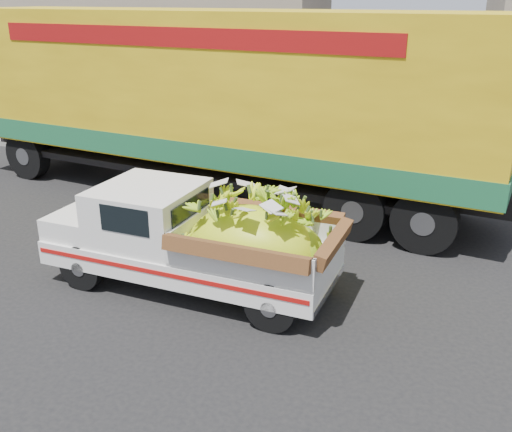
# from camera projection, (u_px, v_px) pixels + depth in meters

# --- Properties ---
(ground) EXTENTS (100.00, 100.00, 0.00)m
(ground) POSITION_uv_depth(u_px,v_px,m) (96.00, 262.00, 9.25)
(ground) COLOR black
(ground) RESTS_ON ground
(curb) EXTENTS (60.00, 0.25, 0.15)m
(curb) POSITION_uv_depth(u_px,v_px,m) (222.00, 159.00, 14.84)
(curb) COLOR gray
(curb) RESTS_ON ground
(sidewalk) EXTENTS (60.00, 4.00, 0.14)m
(sidewalk) POSITION_uv_depth(u_px,v_px,m) (245.00, 141.00, 16.73)
(sidewalk) COLOR gray
(sidewalk) RESTS_ON ground
(building_left) EXTENTS (18.00, 6.00, 5.00)m
(building_left) POSITION_uv_depth(u_px,v_px,m) (99.00, 37.00, 23.18)
(building_left) COLOR gray
(building_left) RESTS_ON ground
(pickup_truck) EXTENTS (4.38, 2.03, 1.48)m
(pickup_truck) POSITION_uv_depth(u_px,v_px,m) (210.00, 240.00, 8.09)
(pickup_truck) COLOR black
(pickup_truck) RESTS_ON ground
(semi_trailer) EXTENTS (12.09, 4.83, 3.80)m
(semi_trailer) POSITION_uv_depth(u_px,v_px,m) (213.00, 96.00, 11.72)
(semi_trailer) COLOR black
(semi_trailer) RESTS_ON ground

